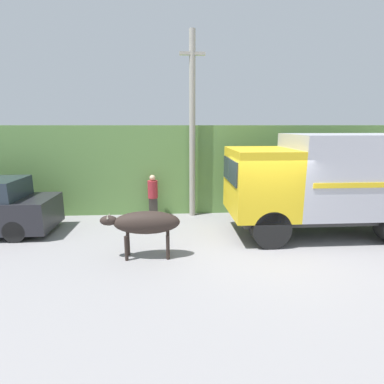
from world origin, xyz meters
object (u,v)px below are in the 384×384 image
Objects in this scene: brown_cow at (145,223)px; cargo_truck at (330,179)px; pedestrian_on_hill at (153,194)px; utility_pole at (192,125)px.

cargo_truck is at bearing 3.13° from brown_cow.
pedestrian_on_hill is (-0.02, 3.54, -0.07)m from brown_cow.
brown_cow is 3.54m from pedestrian_on_hill.
pedestrian_on_hill is 0.24× the size of utility_pole.
utility_pole is (1.49, 0.16, 2.55)m from pedestrian_on_hill.
cargo_truck is 2.97× the size of brown_cow.
brown_cow is 4.69m from utility_pole.
cargo_truck is 6.07m from pedestrian_on_hill.
brown_cow is (-5.58, -1.38, -0.83)m from cargo_truck.
pedestrian_on_hill is 2.95m from utility_pole.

